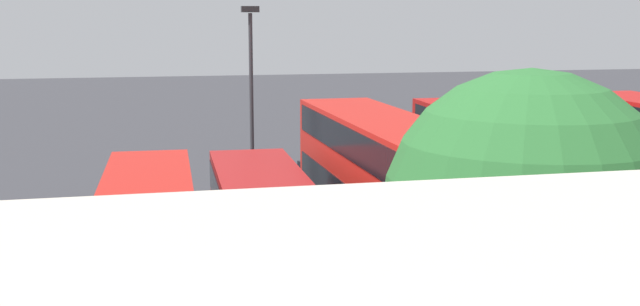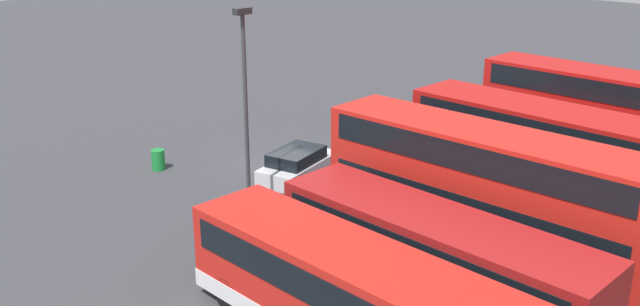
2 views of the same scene
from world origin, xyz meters
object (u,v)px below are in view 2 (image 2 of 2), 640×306
(bus_double_decker_fourth, at_px, (484,192))
(car_hatchback_silver, at_px, (298,165))
(bus_double_decker_near_end, at_px, (612,120))
(bus_single_deck_second, at_px, (592,162))
(bus_single_deck_fifth, at_px, (435,258))
(bus_double_decker_third, at_px, (545,164))
(bus_single_deck_sixth, at_px, (370,305))
(lamp_post_tall, at_px, (245,97))
(waste_bin_yellow, at_px, (158,160))

(bus_double_decker_fourth, bearing_deg, car_hatchback_silver, -95.54)
(bus_double_decker_near_end, bearing_deg, bus_double_decker_fourth, 1.22)
(bus_single_deck_second, bearing_deg, car_hatchback_silver, -56.72)
(bus_double_decker_near_end, relative_size, bus_single_deck_fifth, 1.13)
(bus_double_decker_third, bearing_deg, bus_single_deck_sixth, 3.62)
(bus_double_decker_near_end, distance_m, bus_single_deck_sixth, 18.11)
(bus_single_deck_sixth, distance_m, lamp_post_tall, 10.92)
(bus_double_decker_fourth, relative_size, bus_single_deck_fifth, 1.10)
(bus_double_decker_near_end, relative_size, car_hatchback_silver, 2.65)
(bus_single_deck_second, distance_m, car_hatchback_silver, 12.18)
(bus_single_deck_fifth, bearing_deg, lamp_post_tall, -95.51)
(bus_single_deck_fifth, xyz_separation_m, lamp_post_tall, (-0.90, -9.34, 3.03))
(bus_single_deck_fifth, bearing_deg, waste_bin_yellow, -93.95)
(bus_single_deck_second, xyz_separation_m, car_hatchback_silver, (6.66, -10.15, -0.92))
(lamp_post_tall, bearing_deg, bus_single_deck_sixth, 66.33)
(bus_single_deck_sixth, height_order, waste_bin_yellow, bus_single_deck_sixth)
(bus_single_deck_sixth, bearing_deg, waste_bin_yellow, -105.31)
(waste_bin_yellow, bearing_deg, bus_single_deck_fifth, 86.05)
(bus_single_deck_fifth, xyz_separation_m, waste_bin_yellow, (-1.09, -15.81, -1.14))
(bus_double_decker_fourth, relative_size, lamp_post_tall, 1.44)
(bus_double_decker_third, height_order, bus_single_deck_sixth, bus_double_decker_third)
(bus_double_decker_near_end, distance_m, bus_single_deck_second, 3.69)
(bus_double_decker_third, xyz_separation_m, bus_single_deck_fifth, (7.55, 0.41, -0.83))
(bus_single_deck_fifth, distance_m, car_hatchback_silver, 11.28)
(bus_double_decker_near_end, relative_size, bus_single_deck_second, 1.09)
(bus_double_decker_fourth, height_order, bus_single_deck_fifth, bus_double_decker_fourth)
(bus_double_decker_fourth, height_order, lamp_post_tall, lamp_post_tall)
(bus_double_decker_near_end, relative_size, bus_single_deck_sixth, 0.98)
(lamp_post_tall, relative_size, waste_bin_yellow, 8.35)
(bus_double_decker_third, relative_size, bus_single_deck_fifth, 1.01)
(car_hatchback_silver, relative_size, lamp_post_tall, 0.56)
(bus_single_deck_fifth, bearing_deg, bus_single_deck_second, -179.40)
(bus_double_decker_near_end, distance_m, bus_double_decker_fourth, 11.12)
(car_hatchback_silver, bearing_deg, bus_double_decker_fourth, 84.46)
(bus_single_deck_fifth, distance_m, waste_bin_yellow, 15.89)
(bus_double_decker_third, bearing_deg, waste_bin_yellow, -67.25)
(bus_double_decker_near_end, height_order, lamp_post_tall, lamp_post_tall)
(bus_single_deck_sixth, distance_m, waste_bin_yellow, 16.72)
(bus_double_decker_third, distance_m, car_hatchback_silver, 10.44)
(bus_single_deck_sixth, bearing_deg, bus_double_decker_third, -176.38)
(bus_double_decker_near_end, distance_m, bus_single_deck_fifth, 14.80)
(bus_double_decker_near_end, bearing_deg, lamp_post_tall, -31.51)
(car_hatchback_silver, relative_size, waste_bin_yellow, 4.69)
(bus_double_decker_fourth, distance_m, lamp_post_tall, 9.40)
(waste_bin_yellow, bearing_deg, bus_single_deck_second, 122.86)
(bus_double_decker_fourth, xyz_separation_m, bus_single_deck_sixth, (6.94, 0.89, -0.83))
(bus_double_decker_near_end, bearing_deg, bus_single_deck_second, 11.81)
(bus_double_decker_near_end, relative_size, waste_bin_yellow, 12.45)
(bus_double_decker_fourth, distance_m, car_hatchback_silver, 9.85)
(bus_double_decker_third, height_order, car_hatchback_silver, bus_double_decker_third)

